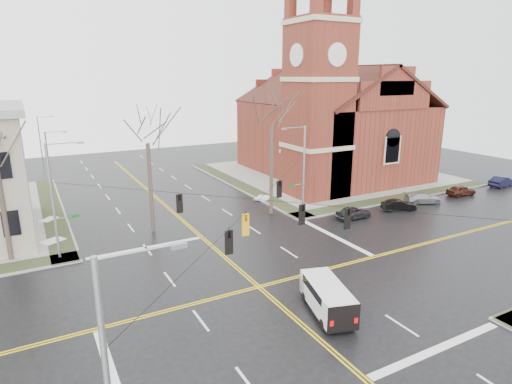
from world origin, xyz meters
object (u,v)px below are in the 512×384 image
tree_nw_near (147,137)px  church (329,116)px  cargo_van (326,295)px  parked_car_d (461,190)px  parked_car_e (502,181)px  parked_car_a (353,213)px  parked_car_c (423,198)px  signal_pole_nw (55,198)px  streetlight_north_b (41,141)px  parked_car_b (399,205)px  signal_pole_ne (302,168)px  streetlight_north_a (50,165)px  signal_pole_sw (114,384)px  tree_ne (272,119)px

tree_nw_near → church: bearing=20.5°
cargo_van → parked_car_d: size_ratio=1.42×
tree_nw_near → parked_car_e: bearing=-7.0°
parked_car_a → parked_car_c: size_ratio=0.91×
church → signal_pole_nw: size_ratio=3.06×
signal_pole_nw → parked_car_a: signal_pole_nw is taller
streetlight_north_b → cargo_van: bearing=-76.4°
parked_car_e → parked_car_b: bearing=88.6°
signal_pole_ne → streetlight_north_a: bearing=143.1°
parked_car_a → streetlight_north_a: bearing=53.6°
church → signal_pole_sw: size_ratio=3.06×
parked_car_b → parked_car_d: size_ratio=0.96×
streetlight_north_b → parked_car_b: bearing=-51.5°
parked_car_a → tree_ne: bearing=53.3°
parked_car_d → signal_pole_ne: bearing=88.2°
parked_car_e → streetlight_north_a: bearing=65.2°
church → tree_ne: church is taller
parked_car_c → parked_car_e: bearing=-65.7°
streetlight_north_b → tree_ne: 40.21m
streetlight_north_b → tree_nw_near: 34.78m
parked_car_d → church: bearing=31.3°
streetlight_north_a → parked_car_a: (25.93, -19.96, -3.83)m
signal_pole_sw → parked_car_c: bearing=28.4°
parked_car_e → parked_car_a: bearing=87.4°
signal_pole_nw → signal_pole_sw: (0.00, -23.00, 0.00)m
streetlight_north_b → parked_car_c: bearing=-47.2°
church → signal_pole_sw: (-36.09, -36.28, -3.48)m
signal_pole_ne → parked_car_c: (14.50, -2.93, -4.35)m
signal_pole_sw → cargo_van: bearing=27.0°
cargo_van → streetlight_north_a: bearing=127.2°
streetlight_north_b → parked_car_c: 53.86m
streetlight_north_a → parked_car_c: streetlight_north_a is taller
signal_pole_nw → signal_pole_ne: bearing=0.0°
signal_pole_ne → cargo_van: bearing=-119.8°
signal_pole_nw → parked_car_d: size_ratio=2.44×
parked_car_a → parked_car_e: (25.53, 0.83, 0.03)m
church → tree_nw_near: size_ratio=2.29×
streetlight_north_a → parked_car_e: streetlight_north_a is taller
signal_pole_nw → parked_car_b: size_ratio=2.55×
parked_car_b → church: bearing=12.2°
parked_car_b → tree_nw_near: size_ratio=0.29×
tree_nw_near → parked_car_a: bearing=-18.5°
signal_pole_nw → tree_ne: 20.67m
streetlight_north_a → parked_car_b: bearing=-32.2°
church → tree_nw_near: (-28.08, -10.52, 0.25)m
church → parked_car_a: 20.77m
signal_pole_nw → parked_car_b: 33.13m
streetlight_north_b → parked_car_a: streetlight_north_b is taller
parked_car_d → tree_nw_near: bearing=87.1°
signal_pole_sw → parked_car_a: 33.28m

